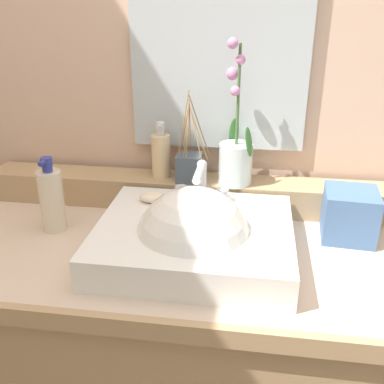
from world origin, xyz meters
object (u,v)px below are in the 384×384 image
(potted_plant, at_px, (236,154))
(tissue_box, at_px, (349,214))
(soap_bar, at_px, (152,198))
(reed_diffuser, at_px, (189,166))
(sink_basin, at_px, (194,241))
(soap_dispenser, at_px, (161,154))
(lotion_bottle, at_px, (52,199))

(potted_plant, relative_size, tissue_box, 3.04)
(soap_bar, relative_size, reed_diffuser, 0.27)
(sink_basin, distance_m, soap_dispenser, 0.33)
(sink_basin, relative_size, reed_diffuser, 1.79)
(lotion_bottle, height_order, tissue_box, lotion_bottle)
(lotion_bottle, relative_size, tissue_box, 1.57)
(soap_bar, bearing_deg, sink_basin, -43.32)
(lotion_bottle, distance_m, tissue_box, 0.77)
(reed_diffuser, bearing_deg, tissue_box, -14.42)
(sink_basin, distance_m, lotion_bottle, 0.40)
(soap_dispenser, height_order, reed_diffuser, reed_diffuser)
(reed_diffuser, relative_size, tissue_box, 2.00)
(potted_plant, bearing_deg, soap_bar, -145.93)
(sink_basin, height_order, lotion_bottle, lotion_bottle)
(sink_basin, height_order, tissue_box, sink_basin)
(sink_basin, distance_m, soap_bar, 0.18)
(soap_dispenser, xyz_separation_m, tissue_box, (0.52, -0.13, -0.09))
(potted_plant, distance_m, soap_dispenser, 0.22)
(reed_diffuser, height_order, tissue_box, reed_diffuser)
(tissue_box, bearing_deg, reed_diffuser, 165.58)
(potted_plant, xyz_separation_m, reed_diffuser, (-0.13, -0.00, -0.04))
(reed_diffuser, bearing_deg, soap_bar, -119.13)
(soap_dispenser, height_order, tissue_box, soap_dispenser)
(sink_basin, xyz_separation_m, potted_plant, (0.08, 0.26, 0.14))
(soap_bar, height_order, lotion_bottle, lotion_bottle)
(soap_bar, relative_size, tissue_box, 0.54)
(soap_bar, xyz_separation_m, tissue_box, (0.51, 0.03, -0.03))
(reed_diffuser, xyz_separation_m, tissue_box, (0.43, -0.11, -0.07))
(sink_basin, distance_m, tissue_box, 0.41)
(reed_diffuser, distance_m, lotion_bottle, 0.39)
(potted_plant, relative_size, soap_dispenser, 2.43)
(soap_bar, xyz_separation_m, soap_dispenser, (-0.01, 0.16, 0.06))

